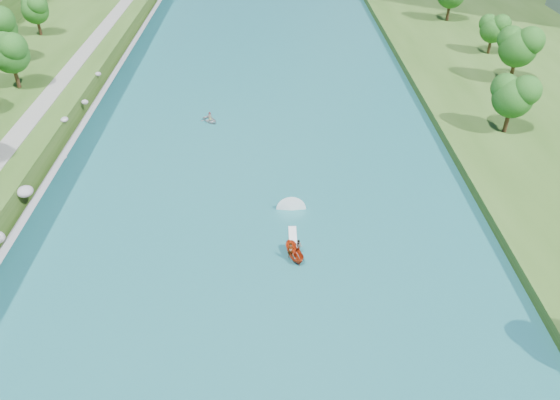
{
  "coord_description": "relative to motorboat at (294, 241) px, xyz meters",
  "views": [
    {
      "loc": [
        2.25,
        -33.42,
        38.3
      ],
      "look_at": [
        3.24,
        18.91,
        2.5
      ],
      "focal_mm": 35.0,
      "sensor_mm": 36.0,
      "label": 1
    }
  ],
  "objects": [
    {
      "name": "trees_east",
      "position": [
        34.56,
        16.51,
        6.12
      ],
      "size": [
        18.81,
        139.12,
        11.61
      ],
      "color": "#184913",
      "rests_on": "berm_east"
    },
    {
      "name": "riprap_bank",
      "position": [
        -30.48,
        5.72,
        1.13
      ],
      "size": [
        4.46,
        236.0,
        4.19
      ],
      "color": "slate",
      "rests_on": "ground"
    },
    {
      "name": "motorboat",
      "position": [
        0.0,
        0.0,
        0.0
      ],
      "size": [
        3.6,
        18.7,
        2.23
      ],
      "rotation": [
        0.0,
        0.0,
        3.48
      ],
      "color": "#BB320E",
      "rests_on": "river_water"
    },
    {
      "name": "ground",
      "position": [
        -4.62,
        -13.5,
        -0.68
      ],
      "size": [
        260.0,
        260.0,
        0.0
      ],
      "primitive_type": "plane",
      "color": "#2D5119",
      "rests_on": "ground"
    },
    {
      "name": "raft",
      "position": [
        -11.89,
        31.0,
        -0.22
      ],
      "size": [
        3.6,
        3.76,
        1.58
      ],
      "rotation": [
        0.0,
        0.0,
        0.66
      ],
      "color": "gray",
      "rests_on": "river_water"
    },
    {
      "name": "river_water",
      "position": [
        -4.62,
        6.5,
        -0.63
      ],
      "size": [
        55.0,
        240.0,
        0.1
      ],
      "primitive_type": "cube",
      "color": "#1B6168",
      "rests_on": "ground"
    }
  ]
}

